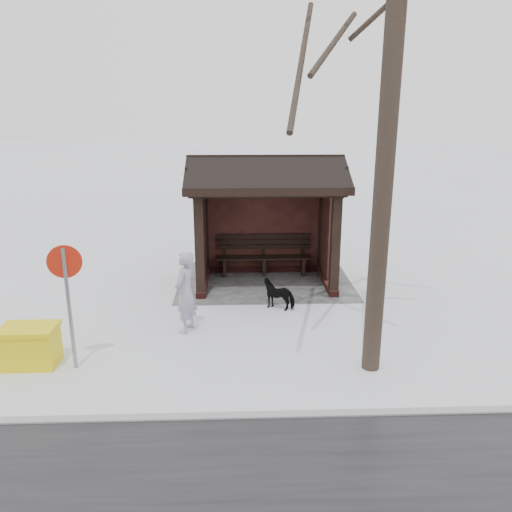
{
  "coord_description": "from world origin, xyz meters",
  "views": [
    {
      "loc": [
        0.66,
        11.47,
        4.08
      ],
      "look_at": [
        0.26,
        0.8,
        0.93
      ],
      "focal_mm": 35.0,
      "sensor_mm": 36.0,
      "label": 1
    }
  ],
  "objects_px": {
    "grit_bin": "(30,346)",
    "dog": "(279,294)",
    "road_sign": "(66,280)",
    "pedestrian": "(185,292)",
    "bus_shelter": "(265,194)"
  },
  "relations": [
    {
      "from": "dog",
      "to": "pedestrian",
      "type": "bearing_deg",
      "value": -36.44
    },
    {
      "from": "road_sign",
      "to": "dog",
      "type": "bearing_deg",
      "value": -156.04
    },
    {
      "from": "bus_shelter",
      "to": "grit_bin",
      "type": "height_order",
      "value": "bus_shelter"
    },
    {
      "from": "pedestrian",
      "to": "dog",
      "type": "height_order",
      "value": "pedestrian"
    },
    {
      "from": "dog",
      "to": "bus_shelter",
      "type": "bearing_deg",
      "value": -150.04
    },
    {
      "from": "grit_bin",
      "to": "road_sign",
      "type": "xyz_separation_m",
      "value": [
        -0.75,
        0.11,
        1.18
      ]
    },
    {
      "from": "pedestrian",
      "to": "bus_shelter",
      "type": "bearing_deg",
      "value": 169.42
    },
    {
      "from": "road_sign",
      "to": "grit_bin",
      "type": "bearing_deg",
      "value": -18.58
    },
    {
      "from": "pedestrian",
      "to": "road_sign",
      "type": "relative_size",
      "value": 0.76
    },
    {
      "from": "grit_bin",
      "to": "dog",
      "type": "bearing_deg",
      "value": -151.87
    },
    {
      "from": "bus_shelter",
      "to": "pedestrian",
      "type": "distance_m",
      "value": 3.55
    },
    {
      "from": "bus_shelter",
      "to": "pedestrian",
      "type": "relative_size",
      "value": 2.28
    },
    {
      "from": "bus_shelter",
      "to": "road_sign",
      "type": "distance_m",
      "value": 5.38
    },
    {
      "from": "dog",
      "to": "road_sign",
      "type": "bearing_deg",
      "value": -32.47
    },
    {
      "from": "dog",
      "to": "road_sign",
      "type": "xyz_separation_m",
      "value": [
        3.55,
        2.44,
        1.21
      ]
    }
  ]
}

